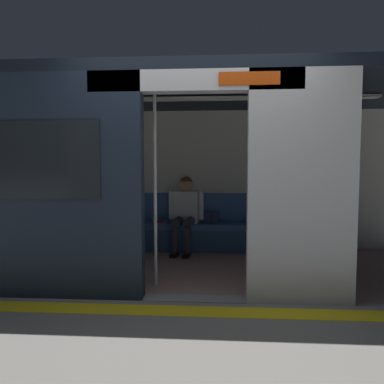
% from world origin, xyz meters
% --- Properties ---
extents(ground_plane, '(60.00, 60.00, 0.00)m').
position_xyz_m(ground_plane, '(0.00, 0.00, 0.00)').
color(ground_plane, gray).
extents(platform_edge_strip, '(8.00, 0.24, 0.01)m').
position_xyz_m(platform_edge_strip, '(0.00, 0.30, 0.00)').
color(platform_edge_strip, yellow).
rests_on(platform_edge_strip, ground_plane).
extents(train_car, '(6.40, 2.56, 2.34)m').
position_xyz_m(train_car, '(0.07, -1.12, 1.53)').
color(train_car, silver).
rests_on(train_car, ground_plane).
extents(bench_seat, '(2.41, 0.44, 0.44)m').
position_xyz_m(bench_seat, '(0.00, -2.05, 0.34)').
color(bench_seat, '#38609E').
rests_on(bench_seat, ground_plane).
extents(person_seated, '(0.55, 0.70, 1.16)m').
position_xyz_m(person_seated, '(0.26, -2.00, 0.66)').
color(person_seated, silver).
rests_on(person_seated, ground_plane).
extents(handbag, '(0.26, 0.15, 0.17)m').
position_xyz_m(handbag, '(-0.14, -2.11, 0.52)').
color(handbag, '#262D4C').
rests_on(handbag, bench_seat).
extents(book, '(0.21, 0.26, 0.03)m').
position_xyz_m(book, '(0.69, -2.11, 0.45)').
color(book, '#B22D2D').
rests_on(book, bench_seat).
extents(grab_pole_door, '(0.04, 0.04, 2.20)m').
position_xyz_m(grab_pole_door, '(0.45, -0.37, 1.10)').
color(grab_pole_door, silver).
rests_on(grab_pole_door, ground_plane).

